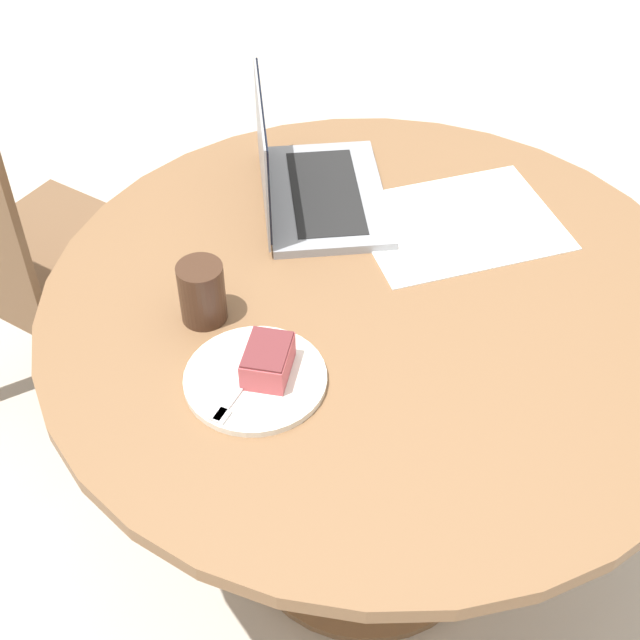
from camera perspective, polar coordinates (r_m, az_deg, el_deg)
The scene contains 9 objects.
ground_plane at distance 2.11m, azimuth 2.84°, elevation -13.35°, with size 12.00×12.00×0.00m, color #B7AD9E.
dining_table at distance 1.65m, azimuth 3.53°, elevation -2.43°, with size 1.18×1.18×0.73m.
chair at distance 2.11m, azimuth -18.36°, elevation 3.69°, with size 0.59×0.59×0.95m.
paper_document at distance 1.72m, azimuth 8.80°, elevation 6.15°, with size 0.42×0.34×0.00m.
plate at distance 1.40m, azimuth -4.16°, elevation -3.78°, with size 0.23×0.23×0.01m.
cake_slice at distance 1.39m, azimuth -3.36°, elevation -2.59°, with size 0.09×0.11×0.05m.
fork at distance 1.38m, azimuth -5.30°, elevation -4.55°, with size 0.11×0.15×0.00m.
coffee_glass at distance 1.48m, azimuth -7.56°, elevation 1.76°, with size 0.08×0.08×0.11m.
laptop at distance 1.74m, azimuth -0.71°, elevation 8.74°, with size 0.24×0.35×0.23m.
Camera 1 is at (0.24, 1.12, 1.77)m, focal length 50.00 mm.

